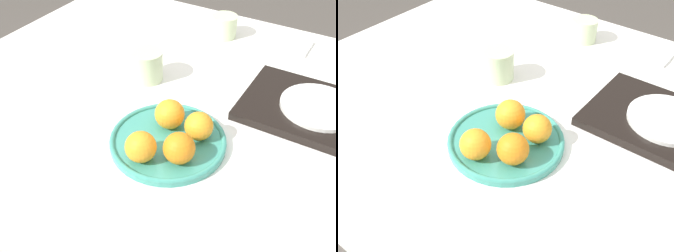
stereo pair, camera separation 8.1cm
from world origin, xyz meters
TOP-DOWN VIEW (x-y plane):
  - ground_plane at (0.00, 0.00)m, footprint 12.00×12.00m
  - table at (0.00, 0.00)m, footprint 1.30×0.87m
  - fruit_platter at (0.03, -0.24)m, footprint 0.25×0.25m
  - orange_0 at (0.01, -0.19)m, footprint 0.07×0.07m
  - orange_1 at (0.08, -0.20)m, footprint 0.06×0.06m
  - orange_2 at (0.02, -0.31)m, footprint 0.06×0.06m
  - orange_3 at (0.08, -0.28)m, footprint 0.06×0.06m
  - serving_tray at (0.28, 0.03)m, footprint 0.34×0.24m
  - side_plate at (0.28, 0.03)m, footprint 0.18×0.18m
  - cup_0 at (-0.07, 0.27)m, footprint 0.08×0.08m
  - cup_1 at (-0.14, -0.04)m, footprint 0.08×0.08m
  - napkin at (0.12, 0.32)m, footprint 0.13×0.10m

SIDE VIEW (x-z plane):
  - ground_plane at x=0.00m, z-range 0.00..0.00m
  - table at x=0.00m, z-range 0.00..0.76m
  - napkin at x=0.12m, z-range 0.76..0.77m
  - fruit_platter at x=0.03m, z-range 0.76..0.78m
  - serving_tray at x=0.28m, z-range 0.76..0.78m
  - side_plate at x=0.28m, z-range 0.78..0.79m
  - cup_0 at x=-0.07m, z-range 0.76..0.83m
  - cup_1 at x=-0.14m, z-range 0.76..0.84m
  - orange_1 at x=0.08m, z-range 0.77..0.83m
  - orange_2 at x=0.02m, z-range 0.77..0.84m
  - orange_3 at x=0.08m, z-range 0.77..0.84m
  - orange_0 at x=0.01m, z-range 0.77..0.84m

